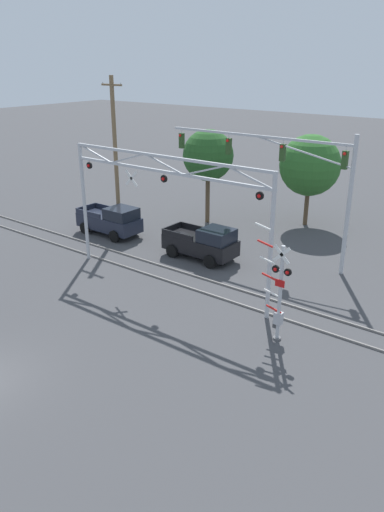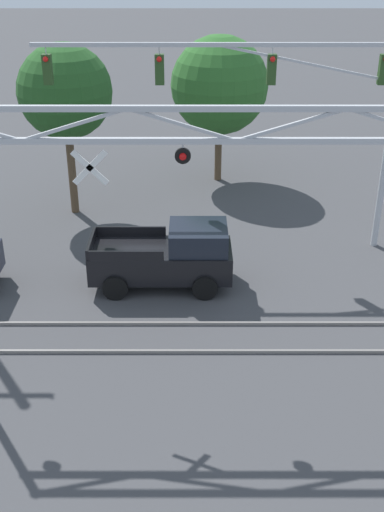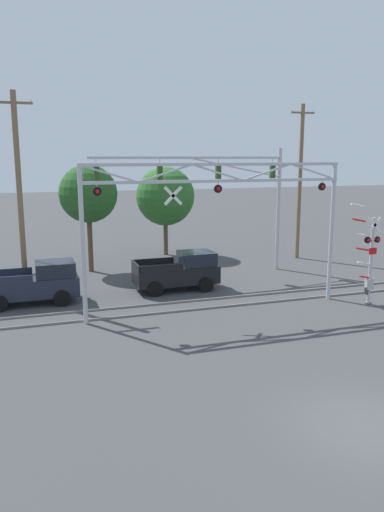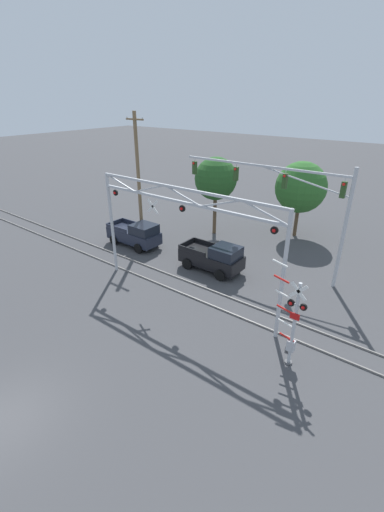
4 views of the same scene
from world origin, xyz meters
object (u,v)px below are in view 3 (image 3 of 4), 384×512
pickup_truck_lead (180,271)px  crossing_signal_mast (369,263)px  background_tree_beyond_span (165,196)px  crossing_gantry (217,205)px  utility_pole_left (20,195)px  background_tree_far_left_verge (88,194)px  pickup_truck_following (35,283)px  utility_pole_right (300,181)px  traffic_signal_span (231,185)px

pickup_truck_lead → crossing_signal_mast: bearing=-35.2°
background_tree_beyond_span → crossing_gantry: bearing=-95.8°
pickup_truck_lead → utility_pole_left: bearing=173.3°
crossing_signal_mast → background_tree_far_left_verge: bearing=135.8°
crossing_signal_mast → pickup_truck_lead: bearing=144.8°
crossing_gantry → utility_pole_left: size_ratio=1.21×
background_tree_far_left_verge → pickup_truck_following: bearing=-119.2°
pickup_truck_following → crossing_gantry: bearing=-25.7°
crossing_gantry → crossing_signal_mast: crossing_gantry is taller
utility_pole_right → background_tree_far_left_verge: size_ratio=1.59×
utility_pole_left → crossing_signal_mast: bearing=-22.3°
crossing_gantry → utility_pole_left: utility_pole_left is taller
background_tree_far_left_verge → crossing_gantry: bearing=-65.8°
crossing_gantry → utility_pole_right: size_ratio=1.16×
traffic_signal_span → utility_pole_left: size_ratio=1.17×
traffic_signal_span → background_tree_beyond_span: bearing=107.6°
pickup_truck_following → utility_pole_left: 4.54m
pickup_truck_following → background_tree_beyond_span: bearing=46.8°
pickup_truck_following → traffic_signal_span: bearing=15.1°
utility_pole_right → traffic_signal_span: bearing=-156.6°
background_tree_beyond_span → pickup_truck_lead: bearing=-101.2°
crossing_gantry → background_tree_far_left_verge: (-4.67, 10.41, -0.08)m
pickup_truck_lead → utility_pole_left: size_ratio=0.44×
pickup_truck_following → background_tree_far_left_verge: bearing=60.8°
pickup_truck_lead → pickup_truck_following: 7.72m
traffic_signal_span → background_tree_beyond_span: traffic_signal_span is taller
crossing_gantry → utility_pole_right: (10.26, 10.04, 0.53)m
pickup_truck_lead → crossing_gantry: bearing=-82.5°
traffic_signal_span → utility_pole_left: utility_pole_left is taller
traffic_signal_span → utility_pole_right: size_ratio=1.12×
crossing_signal_mast → pickup_truck_following: bearing=160.9°
utility_pole_right → background_tree_beyond_span: bearing=154.0°
crossing_gantry → background_tree_far_left_verge: size_ratio=1.85×
crossing_gantry → background_tree_far_left_verge: crossing_gantry is taller
pickup_truck_lead → background_tree_beyond_span: background_tree_beyond_span is taller
crossing_signal_mast → traffic_signal_span: size_ratio=0.42×
crossing_signal_mast → utility_pole_left: 17.88m
traffic_signal_span → pickup_truck_following: (-11.98, -3.22, -4.52)m
pickup_truck_lead → background_tree_beyond_span: bearing=78.8°
utility_pole_left → background_tree_far_left_verge: (4.05, 5.23, -0.40)m
crossing_signal_mast → background_tree_far_left_verge: size_ratio=0.75×
pickup_truck_lead → pickup_truck_following: (-7.72, -0.23, 0.00)m
crossing_gantry → utility_pole_left: (-8.73, 5.17, 0.32)m
crossing_signal_mast → utility_pole_right: size_ratio=0.47×
crossing_gantry → pickup_truck_following: (-8.27, 3.98, -4.04)m
crossing_signal_mast → pickup_truck_lead: crossing_signal_mast is taller
crossing_gantry → pickup_truck_lead: size_ratio=2.76×
utility_pole_left → utility_pole_right: 19.60m
traffic_signal_span → background_tree_beyond_span: (-2.25, 7.12, -1.16)m
crossing_signal_mast → background_tree_far_left_verge: 17.29m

